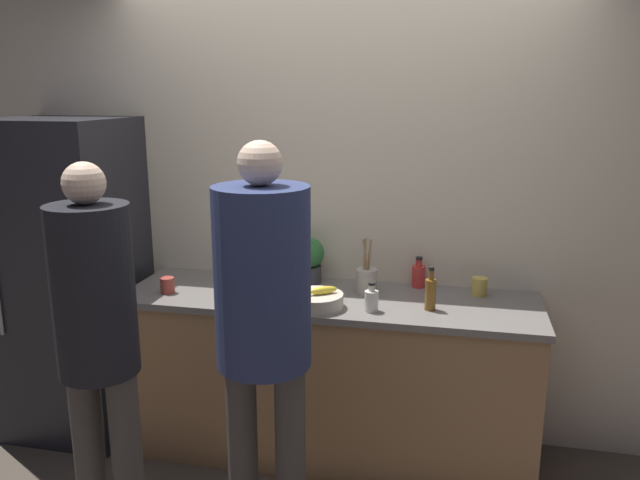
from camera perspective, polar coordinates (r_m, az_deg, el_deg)
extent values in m
cube|color=beige|center=(3.49, 1.97, 2.89)|extent=(5.20, 0.06, 2.60)
cube|color=#9E754C|center=(3.46, 0.83, -12.39)|extent=(2.13, 0.65, 0.86)
cube|color=slate|center=(3.29, 0.86, -5.34)|extent=(2.16, 0.68, 0.03)
cube|color=#232328|center=(3.84, -21.75, -3.25)|extent=(0.69, 0.67, 1.80)
cylinder|color=#4C4742|center=(3.03, -20.32, -17.94)|extent=(0.13, 0.13, 0.81)
cylinder|color=#4C4742|center=(2.95, -17.20, -18.66)|extent=(0.13, 0.13, 0.81)
cylinder|color=black|center=(2.68, -20.01, -4.38)|extent=(0.33, 0.33, 0.71)
sphere|color=beige|center=(2.58, -20.79, 4.88)|extent=(0.17, 0.17, 0.17)
cylinder|color=#4C4742|center=(2.87, -7.07, -18.63)|extent=(0.13, 0.13, 0.85)
cylinder|color=#4C4742|center=(2.81, -2.72, -19.25)|extent=(0.13, 0.13, 0.85)
cylinder|color=navy|center=(2.50, -5.28, -3.46)|extent=(0.39, 0.39, 0.74)
sphere|color=beige|center=(2.41, -5.52, 7.01)|extent=(0.18, 0.18, 0.18)
cylinder|color=beige|center=(3.09, -0.36, -5.57)|extent=(0.27, 0.27, 0.07)
ellipsoid|color=yellow|center=(3.06, 0.25, -4.63)|extent=(0.15, 0.12, 0.04)
cylinder|color=#ADA393|center=(3.30, 4.28, -3.78)|extent=(0.11, 0.11, 0.13)
cylinder|color=#99754C|center=(3.27, 4.10, -1.94)|extent=(0.01, 0.05, 0.24)
cylinder|color=#99754C|center=(3.27, 4.50, -1.94)|extent=(0.03, 0.05, 0.24)
cylinder|color=#99754C|center=(3.26, 4.28, -2.01)|extent=(0.05, 0.01, 0.24)
cylinder|color=red|center=(3.44, 8.99, -3.31)|extent=(0.07, 0.07, 0.12)
cylinder|color=red|center=(3.42, 9.04, -2.07)|extent=(0.03, 0.03, 0.04)
cylinder|color=black|center=(3.41, 9.06, -1.66)|extent=(0.04, 0.04, 0.01)
cylinder|color=silver|center=(3.04, 4.72, -5.60)|extent=(0.07, 0.07, 0.10)
cylinder|color=silver|center=(3.02, 4.75, -4.40)|extent=(0.03, 0.03, 0.03)
cylinder|color=black|center=(3.01, 4.75, -4.00)|extent=(0.03, 0.03, 0.01)
cylinder|color=brown|center=(3.09, 10.07, -4.96)|extent=(0.05, 0.05, 0.15)
cylinder|color=brown|center=(3.06, 10.14, -3.18)|extent=(0.02, 0.02, 0.05)
cylinder|color=black|center=(3.05, 10.17, -2.59)|extent=(0.03, 0.03, 0.02)
cylinder|color=gold|center=(3.37, 14.37, -4.15)|extent=(0.08, 0.08, 0.10)
cylinder|color=#A33D33|center=(3.40, -13.78, -4.04)|extent=(0.07, 0.07, 0.08)
cylinder|color=#3D3D42|center=(3.47, -1.02, -3.15)|extent=(0.14, 0.14, 0.10)
sphere|color=#2D6B33|center=(3.44, -1.02, -1.20)|extent=(0.17, 0.17, 0.17)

